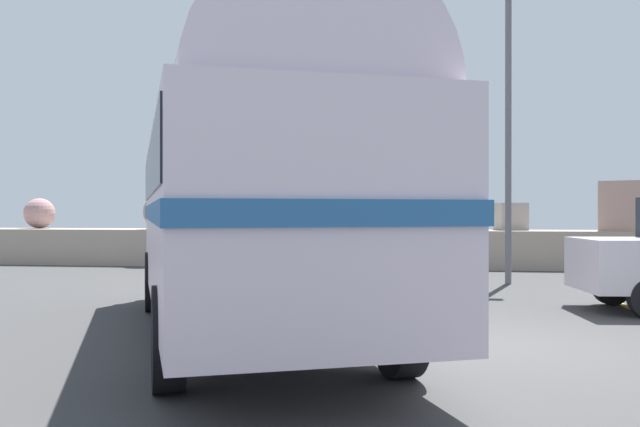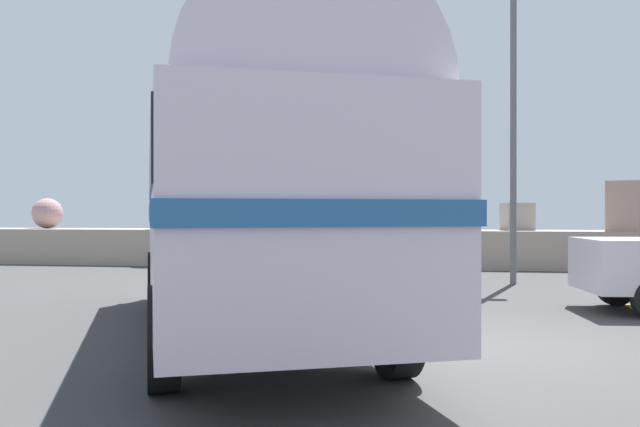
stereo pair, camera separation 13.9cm
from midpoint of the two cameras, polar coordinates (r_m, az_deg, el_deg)
The scene contains 4 objects.
ground at distance 8.72m, azimuth 13.54°, elevation -10.60°, with size 32.00×26.00×0.02m.
breakwater at distance 20.36m, azimuth 10.59°, elevation -2.42°, with size 31.36×1.95×2.49m.
vintage_coach at distance 9.04m, azimuth -6.56°, elevation 2.77°, with size 5.57×8.83×3.70m.
lamp_post at distance 16.24m, azimuth 15.12°, elevation 8.47°, with size 0.59×0.72×7.15m.
Camera 1 is at (-0.88, -8.54, 1.64)m, focal length 38.82 mm.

